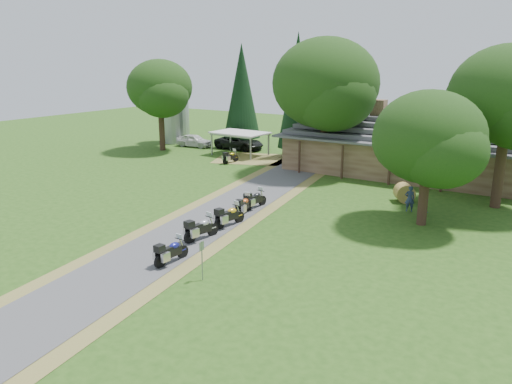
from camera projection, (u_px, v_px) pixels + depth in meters
The scene contains 23 objects.
ground at pixel (165, 245), 26.87m from camera, with size 120.00×120.00×0.00m, color #254C15.
driveway at pixel (204, 224), 30.40m from camera, with size 46.00×46.00×0.00m, color #4E4F51.
lodge at pixel (407, 146), 42.79m from camera, with size 21.40×9.40×4.90m, color brown, non-canonical shape.
silo at pixel (174, 112), 59.18m from camera, with size 3.51×3.51×7.13m, color gray.
carport at pixel (240, 144), 51.63m from camera, with size 5.55×3.70×2.41m, color silver, non-canonical shape.
car_white_sedan at pixel (194, 139), 56.64m from camera, with size 5.43×2.29×1.81m, color silver.
car_dark_suv at pixel (239, 139), 54.95m from camera, with size 6.05×2.57×2.32m, color black.
motorcycle_row_a at pixel (171, 250), 24.38m from camera, with size 1.95×0.64×1.33m, color navy, non-canonical shape.
motorcycle_row_b at pixel (201, 227), 27.53m from camera, with size 2.11×0.69×1.44m, color #A3A5AB, non-canonical shape.
motorcycle_row_c at pixel (229, 215), 29.77m from camera, with size 2.09×0.68×1.43m, color gold, non-canonical shape.
motorcycle_row_d at pixel (244, 205), 32.02m from camera, with size 1.94×0.63×1.33m, color #D15823, non-canonical shape.
motorcycle_row_e at pixel (255, 198), 33.36m from camera, with size 1.97×0.64×1.35m, color black, non-canonical shape.
motorcycle_carport_a at pixel (231, 156), 47.90m from camera, with size 1.88×0.61×1.29m, color gold, non-canonical shape.
person_a at pixel (410, 197), 32.59m from camera, with size 0.57×0.41×2.01m, color navy.
person_b at pixel (424, 198), 32.45m from camera, with size 0.53×0.38×1.88m, color navy.
hay_bale at pixel (404, 193), 34.89m from camera, with size 1.30×1.30×1.19m, color olive.
sign_post at pixel (202, 261), 22.39m from camera, with size 0.34×0.06×1.88m, color gray, non-canonical shape.
oak_lodge_left at pixel (325, 101), 42.74m from camera, with size 9.10×9.10×12.44m, color black, non-canonical shape.
oak_lodge_right at pixel (506, 117), 32.20m from camera, with size 7.54×7.54×12.13m, color black, non-canonical shape.
oak_driveway at pixel (427, 155), 29.15m from camera, with size 6.43×6.43×8.61m, color black, non-canonical shape.
oak_silo at pixel (160, 100), 53.41m from camera, with size 6.94×6.94×10.93m, color black, non-canonical shape.
cedar_near at pixel (297, 96), 49.55m from camera, with size 3.83×3.83×12.31m, color black.
cedar_far at pixel (242, 96), 55.59m from camera, with size 4.13×4.13×11.41m, color black.
Camera 1 is at (17.54, -18.76, 9.73)m, focal length 35.00 mm.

